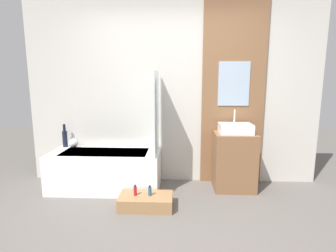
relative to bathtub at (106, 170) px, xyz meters
name	(u,v)px	position (x,y,z in m)	size (l,w,h in m)	color
ground_plane	(167,241)	(0.91, -1.20, -0.26)	(12.00, 12.00, 0.00)	#605B56
wall_tiled_back	(172,94)	(0.91, 0.38, 1.04)	(4.20, 0.06, 2.60)	beige
wall_wood_accent	(233,94)	(1.77, 0.33, 1.04)	(0.88, 0.04, 2.60)	brown
bathtub	(106,170)	(0.00, 0.00, 0.00)	(1.49, 0.66, 0.53)	white
glass_shower_screen	(157,113)	(0.71, -0.01, 0.80)	(0.01, 0.61, 1.09)	silver
wooden_step_bench	(146,201)	(0.63, -0.54, -0.19)	(0.63, 0.35, 0.15)	#997047
vanity_cabinet	(234,161)	(1.77, 0.08, 0.13)	(0.55, 0.46, 0.79)	brown
sink	(235,128)	(1.77, 0.08, 0.59)	(0.43, 0.32, 0.31)	white
vase_tall_dark	(65,138)	(-0.66, 0.25, 0.40)	(0.07, 0.07, 0.34)	black
vase_round_light	(74,143)	(-0.52, 0.22, 0.33)	(0.13, 0.13, 0.13)	white
bottle_soap_primary	(135,191)	(0.50, -0.54, -0.06)	(0.04, 0.04, 0.13)	#B21928
bottle_soap_secondary	(150,191)	(0.68, -0.54, -0.06)	(0.04, 0.04, 0.12)	#2D567A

